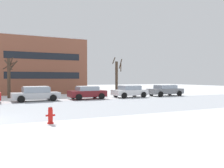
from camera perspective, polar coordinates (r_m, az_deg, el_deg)
fire_hydrant at (r=11.37m, az=-15.16°, el=-7.44°), size 0.44×0.30×0.86m
parked_car_silver at (r=22.98m, az=-18.50°, el=-2.28°), size 4.46×2.27×1.42m
parked_car_maroon at (r=24.03m, az=-6.22°, el=-2.09°), size 3.91×2.19×1.37m
parked_car_white at (r=26.20m, az=4.42°, el=-1.79°), size 4.04×2.28×1.38m
parked_car_gray at (r=29.10m, az=13.21°, el=-1.50°), size 4.64×2.16×1.39m
tree_far_right at (r=29.11m, az=1.21°, el=1.80°), size 1.43×1.42×4.94m
tree_far_left at (r=27.49m, az=-24.34°, el=1.81°), size 1.55×1.41×4.52m
building_far_right at (r=36.72m, az=-17.80°, el=4.07°), size 12.16×9.92×7.86m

